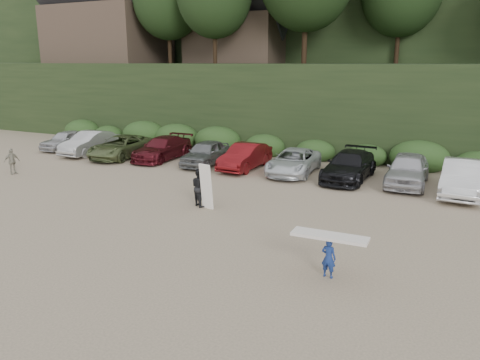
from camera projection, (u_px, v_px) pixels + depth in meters
The scene contains 6 objects.
ground at pixel (247, 239), 16.75m from camera, with size 120.00×120.00×0.00m, color tan.
hillside_backdrop at pixel (401, 8), 45.44m from camera, with size 90.00×41.50×28.00m.
parked_cars at pixel (319, 164), 25.48m from camera, with size 39.17×5.89×1.65m.
distant_walker at pixel (12, 161), 26.20m from camera, with size 0.86×0.36×1.46m, color #9B9683.
child_surfer at pixel (329, 248), 13.58m from camera, with size 2.22×0.66×1.32m.
adult_surfer at pixel (200, 187), 20.35m from camera, with size 1.30×0.96×1.99m.
Camera 1 is at (6.59, -14.26, 6.19)m, focal length 35.00 mm.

